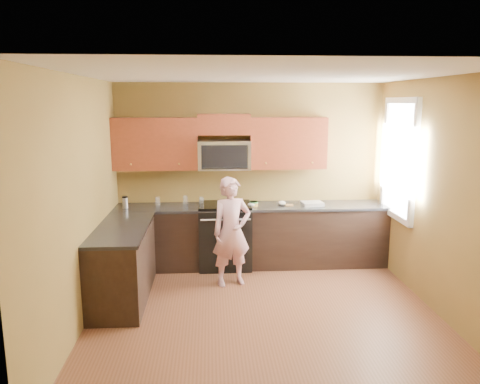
{
  "coord_description": "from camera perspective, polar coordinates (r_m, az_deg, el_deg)",
  "views": [
    {
      "loc": [
        -0.61,
        -4.95,
        2.42
      ],
      "look_at": [
        -0.2,
        1.3,
        1.2
      ],
      "focal_mm": 34.71,
      "sensor_mm": 36.0,
      "label": 1
    }
  ],
  "objects": [
    {
      "name": "glass_b",
      "position": [
        7.0,
        -6.73,
        -0.93
      ],
      "size": [
        0.09,
        0.09,
        0.12
      ],
      "primitive_type": "cylinder",
      "rotation": [
        0.0,
        0.0,
        -0.37
      ],
      "color": "silver",
      "rests_on": "countertop_back"
    },
    {
      "name": "wall_right",
      "position": [
        5.7,
        23.6,
        -0.73
      ],
      "size": [
        0.0,
        4.0,
        4.0
      ],
      "primitive_type": "plane",
      "rotation": [
        1.57,
        0.0,
        -1.57
      ],
      "color": "brown",
      "rests_on": "ground"
    },
    {
      "name": "frying_pan",
      "position": [
        6.57,
        -1.0,
        -1.91
      ],
      "size": [
        0.33,
        0.5,
        0.06
      ],
      "primitive_type": null,
      "rotation": [
        0.0,
        0.0,
        0.11
      ],
      "color": "black",
      "rests_on": "stove"
    },
    {
      "name": "toast_slice",
      "position": [
        6.85,
        6.09,
        -1.62
      ],
      "size": [
        0.12,
        0.12,
        0.01
      ],
      "primitive_type": "cube",
      "rotation": [
        0.0,
        0.0,
        -0.08
      ],
      "color": "#B27F47",
      "rests_on": "countertop_back"
    },
    {
      "name": "woman",
      "position": [
        6.16,
        -1.05,
        -4.9
      ],
      "size": [
        0.61,
        0.49,
        1.46
      ],
      "primitive_type": "imported",
      "rotation": [
        0.0,
        0.0,
        0.31
      ],
      "color": "#D36984",
      "rests_on": "floor"
    },
    {
      "name": "wall_back",
      "position": [
        7.06,
        1.25,
        2.3
      ],
      "size": [
        4.0,
        0.0,
        4.0
      ],
      "primitive_type": "plane",
      "rotation": [
        1.57,
        0.0,
        0.0
      ],
      "color": "brown",
      "rests_on": "ground"
    },
    {
      "name": "upper_cab_over_mw",
      "position": [
        6.79,
        -2.0,
        8.32
      ],
      "size": [
        0.76,
        0.33,
        0.3
      ],
      "primitive_type": "cube",
      "color": "maroon",
      "rests_on": "wall_back"
    },
    {
      "name": "stove",
      "position": [
        6.91,
        -1.87,
        -5.34
      ],
      "size": [
        0.76,
        0.65,
        0.95
      ],
      "primitive_type": null,
      "color": "black",
      "rests_on": "floor"
    },
    {
      "name": "wall_left",
      "position": [
        5.25,
        -19.03,
        -1.34
      ],
      "size": [
        0.0,
        4.0,
        4.0
      ],
      "primitive_type": "plane",
      "rotation": [
        1.57,
        0.0,
        1.57
      ],
      "color": "brown",
      "rests_on": "ground"
    },
    {
      "name": "countertop_back",
      "position": [
        6.84,
        1.46,
        -1.82
      ],
      "size": [
        4.0,
        0.62,
        0.04
      ],
      "primitive_type": "cube",
      "color": "black",
      "rests_on": "cabinet_back_run"
    },
    {
      "name": "glass_c",
      "position": [
        6.87,
        -4.78,
        -1.11
      ],
      "size": [
        0.07,
        0.07,
        0.12
      ],
      "primitive_type": "cylinder",
      "rotation": [
        0.0,
        0.0,
        0.02
      ],
      "color": "silver",
      "rests_on": "countertop_back"
    },
    {
      "name": "ceiling",
      "position": [
        4.99,
        3.37,
        14.23
      ],
      "size": [
        4.0,
        4.0,
        0.0
      ],
      "primitive_type": "plane",
      "rotation": [
        3.14,
        0.0,
        0.0
      ],
      "color": "white",
      "rests_on": "ground"
    },
    {
      "name": "wall_front",
      "position": [
        3.19,
        7.57,
        -8.62
      ],
      "size": [
        4.0,
        0.0,
        4.0
      ],
      "primitive_type": "plane",
      "rotation": [
        -1.57,
        0.0,
        0.0
      ],
      "color": "brown",
      "rests_on": "ground"
    },
    {
      "name": "napkin_b",
      "position": [
        6.86,
        5.15,
        -1.38
      ],
      "size": [
        0.13,
        0.14,
        0.07
      ],
      "primitive_type": "ellipsoid",
      "rotation": [
        0.0,
        0.0,
        -0.07
      ],
      "color": "silver",
      "rests_on": "countertop_back"
    },
    {
      "name": "cabinet_back_run",
      "position": [
        6.96,
        1.43,
        -5.5
      ],
      "size": [
        4.0,
        0.6,
        0.88
      ],
      "primitive_type": "cube",
      "color": "black",
      "rests_on": "floor"
    },
    {
      "name": "napkin_a",
      "position": [
        6.75,
        1.43,
        -1.55
      ],
      "size": [
        0.13,
        0.14,
        0.06
      ],
      "primitive_type": "ellipsoid",
      "rotation": [
        0.0,
        0.0,
        0.2
      ],
      "color": "silver",
      "rests_on": "countertop_back"
    },
    {
      "name": "upper_cab_right",
      "position": [
        6.95,
        5.82,
        2.94
      ],
      "size": [
        1.12,
        0.33,
        0.75
      ],
      "primitive_type": null,
      "color": "maroon",
      "rests_on": "wall_back"
    },
    {
      "name": "dish_towel",
      "position": [
        6.92,
        8.88,
        -1.41
      ],
      "size": [
        0.32,
        0.26,
        0.05
      ],
      "primitive_type": "cube",
      "rotation": [
        0.0,
        0.0,
        0.08
      ],
      "color": "silver",
      "rests_on": "countertop_back"
    },
    {
      "name": "glass_a",
      "position": [
        6.95,
        -10.11,
        -1.1
      ],
      "size": [
        0.09,
        0.09,
        0.12
      ],
      "primitive_type": "cylinder",
      "rotation": [
        0.0,
        0.0,
        -0.29
      ],
      "color": "silver",
      "rests_on": "countertop_back"
    },
    {
      "name": "microwave",
      "position": [
        6.82,
        -1.95,
        2.84
      ],
      "size": [
        0.76,
        0.4,
        0.42
      ],
      "primitive_type": null,
      "color": "silver",
      "rests_on": "wall_back"
    },
    {
      "name": "cabinet_left_run",
      "position": [
        5.99,
        -14.18,
        -8.62
      ],
      "size": [
        0.6,
        1.6,
        0.88
      ],
      "primitive_type": "cube",
      "color": "black",
      "rests_on": "floor"
    },
    {
      "name": "window",
      "position": [
        6.72,
        19.0,
        3.84
      ],
      "size": [
        0.06,
        1.06,
        1.66
      ],
      "primitive_type": null,
      "color": "white",
      "rests_on": "wall_right"
    },
    {
      "name": "upper_cab_left",
      "position": [
        6.9,
        -10.22,
        2.76
      ],
      "size": [
        1.22,
        0.33,
        0.75
      ],
      "primitive_type": null,
      "color": "maroon",
      "rests_on": "wall_back"
    },
    {
      "name": "butter_tub",
      "position": [
        6.79,
        1.7,
        -1.75
      ],
      "size": [
        0.15,
        0.15,
        0.09
      ],
      "primitive_type": null,
      "rotation": [
        0.0,
        0.0,
        -0.32
      ],
      "color": "gold",
      "rests_on": "countertop_back"
    },
    {
      "name": "travel_mug",
      "position": [
        6.86,
        -13.91,
        -1.93
      ],
      "size": [
        0.1,
        0.1,
        0.17
      ],
      "primitive_type": null,
      "rotation": [
        0.0,
        0.0,
        0.22
      ],
      "color": "silver",
      "rests_on": "countertop_back"
    },
    {
      "name": "floor",
      "position": [
        5.54,
        3.05,
        -14.88
      ],
      "size": [
        4.0,
        4.0,
        0.0
      ],
      "primitive_type": "plane",
      "color": "brown",
      "rests_on": "ground"
    },
    {
      "name": "countertop_left",
      "position": [
        5.85,
        -14.29,
        -4.37
      ],
      "size": [
        0.62,
        1.6,
        0.04
      ],
      "primitive_type": "cube",
      "color": "black",
      "rests_on": "cabinet_left_run"
    }
  ]
}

